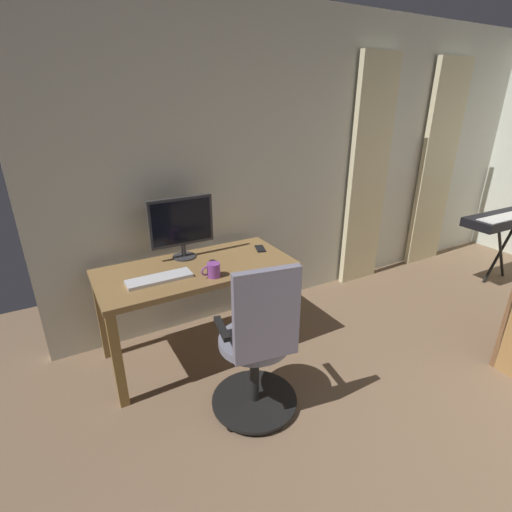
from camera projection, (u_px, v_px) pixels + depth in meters
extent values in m
cube|color=silver|center=(331.00, 162.00, 3.67)|extent=(5.38, 0.10, 2.60)
cube|color=beige|center=(437.00, 168.00, 4.32)|extent=(0.54, 0.06, 2.28)
cube|color=beige|center=(368.00, 177.00, 3.83)|extent=(0.48, 0.06, 2.28)
cube|color=olive|center=(197.00, 269.00, 2.76)|extent=(1.42, 0.67, 0.04)
cube|color=olive|center=(292.00, 307.00, 2.98)|extent=(0.06, 0.06, 0.70)
cube|color=olive|center=(118.00, 361.00, 2.37)|extent=(0.06, 0.06, 0.70)
cube|color=olive|center=(256.00, 279.00, 3.45)|extent=(0.06, 0.06, 0.70)
cube|color=olive|center=(102.00, 318.00, 2.84)|extent=(0.06, 0.06, 0.70)
cylinder|color=black|center=(254.00, 399.00, 2.48)|extent=(0.56, 0.56, 0.02)
sphere|color=black|center=(290.00, 392.00, 2.57)|extent=(0.05, 0.05, 0.05)
sphere|color=black|center=(254.00, 375.00, 2.72)|extent=(0.05, 0.05, 0.05)
sphere|color=black|center=(218.00, 393.00, 2.55)|extent=(0.05, 0.05, 0.05)
sphere|color=black|center=(230.00, 427.00, 2.29)|extent=(0.05, 0.05, 0.05)
sphere|color=black|center=(280.00, 426.00, 2.30)|extent=(0.05, 0.05, 0.05)
cylinder|color=black|center=(254.00, 373.00, 2.40)|extent=(0.06, 0.06, 0.44)
cylinder|color=gray|center=(254.00, 341.00, 2.30)|extent=(0.51, 0.51, 0.05)
cube|color=gray|center=(267.00, 316.00, 2.01)|extent=(0.38, 0.11, 0.54)
cube|color=black|center=(222.00, 328.00, 2.19)|extent=(0.08, 0.24, 0.03)
cube|color=black|center=(285.00, 316.00, 2.31)|extent=(0.08, 0.24, 0.03)
cylinder|color=#333338|center=(184.00, 256.00, 2.92)|extent=(0.18, 0.18, 0.01)
cylinder|color=#333338|center=(184.00, 250.00, 2.90)|extent=(0.04, 0.04, 0.09)
cube|color=#333338|center=(181.00, 221.00, 2.81)|extent=(0.49, 0.03, 0.37)
cube|color=black|center=(182.00, 222.00, 2.80)|extent=(0.45, 0.01, 0.32)
cube|color=silver|center=(159.00, 279.00, 2.54)|extent=(0.44, 0.14, 0.02)
ellipsoid|color=black|center=(214.00, 263.00, 2.78)|extent=(0.06, 0.10, 0.04)
cube|color=black|center=(260.00, 249.00, 3.07)|extent=(0.11, 0.16, 0.01)
cylinder|color=purple|center=(214.00, 270.00, 2.58)|extent=(0.09, 0.09, 0.10)
torus|color=purple|center=(206.00, 271.00, 2.55)|extent=(0.07, 0.01, 0.07)
cylinder|color=black|center=(501.00, 251.00, 4.10)|extent=(0.38, 0.04, 0.68)
cylinder|color=black|center=(501.00, 251.00, 4.10)|extent=(0.38, 0.04, 0.68)
cube|color=black|center=(510.00, 218.00, 3.95)|extent=(1.17, 0.35, 0.09)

